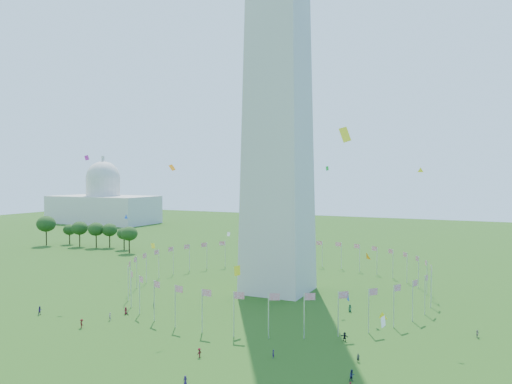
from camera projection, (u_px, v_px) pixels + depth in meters
ground at (174, 348)px, 92.21m from camera, size 600.00×600.00×0.00m
flag_ring at (278, 275)px, 137.27m from camera, size 80.24×80.24×9.00m
capitol_building at (103, 188)px, 330.74m from camera, size 70.00×35.00×46.00m
crowd at (235, 354)px, 87.00m from camera, size 96.97×78.40×1.96m
kites_aloft at (251, 229)px, 108.47m from camera, size 93.59×64.94×31.74m
tree_line_west at (87, 235)px, 219.59m from camera, size 56.03×15.55×13.14m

